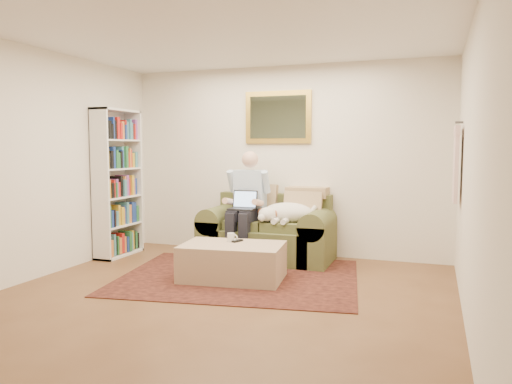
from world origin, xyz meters
The scene contains 12 objects.
room_shell centered at (0.00, 0.35, 1.30)m, with size 4.51×5.00×2.61m.
rug centered at (-0.10, 1.06, 0.01)m, with size 2.66×2.13×0.01m, color black.
sofa centered at (-0.08, 2.03, 0.29)m, with size 1.71×0.87×1.02m.
seated_man centered at (-0.34, 1.88, 0.72)m, with size 0.56×0.80×1.44m, color #8CAED8, non-canonical shape.
laptop centered at (-0.34, 1.81, 0.75)m, with size 0.33×0.26×0.24m.
sleeping_dog centered at (0.23, 1.95, 0.65)m, with size 0.70×0.44×0.26m, color white, non-canonical shape.
ottoman centered at (-0.13, 0.93, 0.20)m, with size 1.12×0.71×0.41m, color tan.
coffee_mug centered at (-0.20, 1.06, 0.46)m, with size 0.08×0.08×0.10m, color white.
tv_remote centered at (-0.13, 1.08, 0.42)m, with size 0.05×0.15×0.02m, color black.
bookshelf centered at (-2.10, 1.60, 1.00)m, with size 0.28×0.80×2.00m, color white, non-canonical shape.
wall_mirror centered at (-0.08, 2.47, 1.90)m, with size 0.94×0.04×0.72m.
hanging_shirt centered at (2.19, 1.60, 1.35)m, with size 0.06×0.52×0.90m, color #F6CECB, non-canonical shape.
Camera 1 is at (1.97, -4.16, 1.48)m, focal length 35.00 mm.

